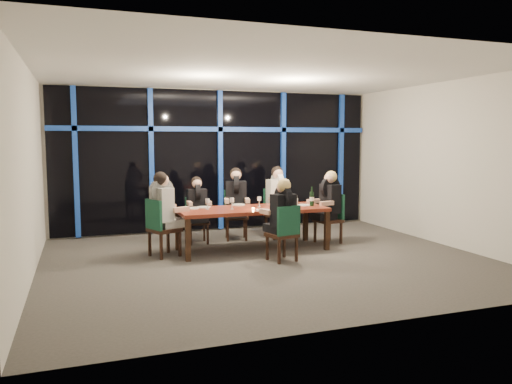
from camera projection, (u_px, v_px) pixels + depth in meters
room at (269, 134)px, 7.85m from camera, size 7.04×7.00×3.02m
window_wall at (220, 158)px, 10.66m from camera, size 6.86×0.43×2.94m
dining_table at (252, 212)px, 8.74m from camera, size 2.60×1.00×0.75m
chair_far_left at (197, 218)px, 9.41m from camera, size 0.41×0.41×0.86m
chair_far_mid at (236, 212)px, 9.77m from camera, size 0.53×0.53×0.95m
chair_far_right at (276, 210)px, 9.96m from camera, size 0.48×0.48×0.97m
chair_end_left at (160, 225)px, 8.23m from camera, size 0.59×0.59×0.97m
chair_end_right at (332, 215)px, 9.39m from camera, size 0.50×0.50×0.93m
chair_near_mid at (285, 230)px, 7.91m from camera, size 0.50×0.50×0.91m
diner_far_left at (197, 200)px, 9.30m from camera, size 0.43×0.54×0.83m
diner_far_mid at (236, 193)px, 9.66m from camera, size 0.53×0.64×0.93m
diner_far_right at (278, 191)px, 9.84m from camera, size 0.50×0.62×0.94m
diner_end_left at (164, 201)px, 8.24m from camera, size 0.66×0.60×0.94m
diner_end_right at (329, 196)px, 9.32m from camera, size 0.61×0.50×0.90m
diner_near_mid at (282, 207)px, 7.94m from camera, size 0.51×0.61×0.88m
plate_far_left at (203, 207)px, 8.77m from camera, size 0.24×0.24×0.01m
plate_far_mid at (239, 205)px, 9.11m from camera, size 0.24×0.24×0.01m
plate_far_right at (291, 203)px, 9.35m from camera, size 0.24×0.24×0.01m
plate_end_left at (192, 208)px, 8.64m from camera, size 0.24×0.24×0.01m
plate_end_right at (304, 205)px, 9.05m from camera, size 0.24×0.24×0.01m
plate_near_mid at (263, 210)px, 8.42m from camera, size 0.24×0.24×0.01m
wine_bottle at (312, 198)px, 8.99m from camera, size 0.08×0.08×0.35m
water_pitcher at (295, 203)px, 8.73m from camera, size 0.11×0.10×0.18m
tea_light at (253, 208)px, 8.57m from camera, size 0.05×0.05×0.03m
wine_glass_a at (232, 201)px, 8.57m from camera, size 0.08×0.08×0.20m
wine_glass_b at (259, 199)px, 8.89m from camera, size 0.07×0.07×0.18m
wine_glass_c at (281, 200)px, 8.75m from camera, size 0.07×0.07×0.19m
wine_glass_d at (207, 202)px, 8.54m from camera, size 0.07×0.07×0.18m
wine_glass_e at (295, 198)px, 9.14m from camera, size 0.07×0.07×0.18m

